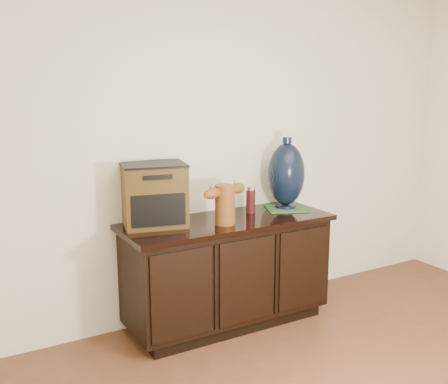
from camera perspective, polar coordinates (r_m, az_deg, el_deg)
sideboard at (r=3.67m, az=0.37°, el=-8.59°), size 1.46×0.56×0.75m
terracotta_vessel at (r=3.40m, az=0.10°, el=-1.12°), size 0.37×0.17×0.26m
tv_radio at (r=3.40m, az=-7.62°, el=-0.27°), size 0.46×0.40×0.41m
green_mat at (r=3.88m, az=6.71°, el=-1.74°), size 0.36×0.36×0.01m
lamp_base at (r=3.83m, az=6.79°, el=1.90°), size 0.35×0.35×0.52m
spray_can at (r=3.72m, az=2.92°, el=-0.84°), size 0.07×0.07×0.19m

